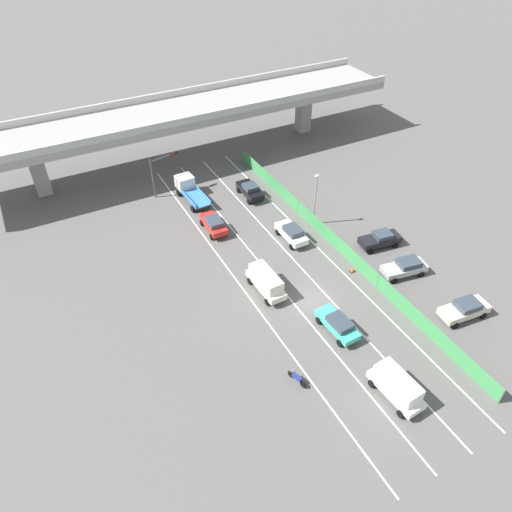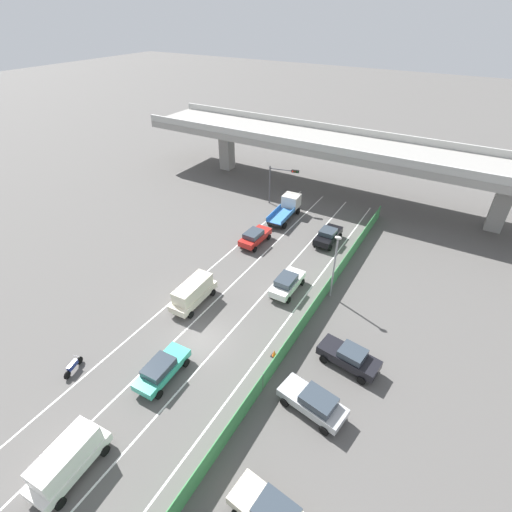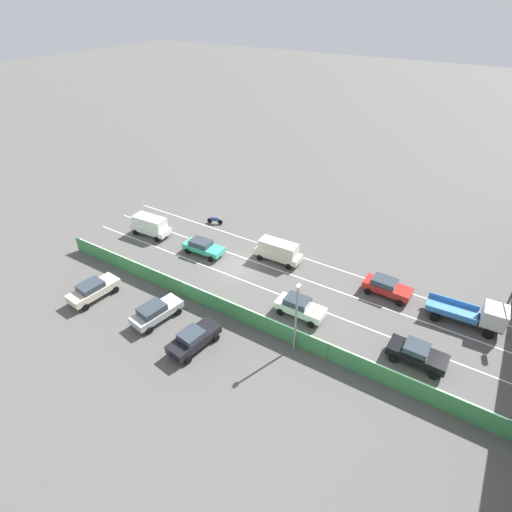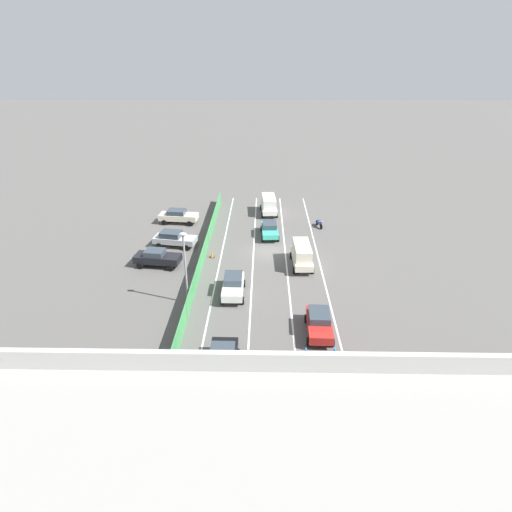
{
  "view_description": "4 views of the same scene",
  "coord_description": "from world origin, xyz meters",
  "px_view_note": "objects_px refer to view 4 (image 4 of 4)",
  "views": [
    {
      "loc": [
        -19.68,
        -25.89,
        32.09
      ],
      "look_at": [
        -2.32,
        6.74,
        1.43
      ],
      "focal_mm": 33.72,
      "sensor_mm": 36.0,
      "label": 1
    },
    {
      "loc": [
        14.43,
        -15.53,
        22.29
      ],
      "look_at": [
        -0.48,
        9.54,
        2.28
      ],
      "focal_mm": 26.18,
      "sensor_mm": 36.0,
      "label": 2
    },
    {
      "loc": [
        27.63,
        19.74,
        23.91
      ],
      "look_at": [
        -0.02,
        2.48,
        2.06
      ],
      "focal_mm": 28.39,
      "sensor_mm": 36.0,
      "label": 3
    },
    {
      "loc": [
        0.66,
        41.44,
        19.24
      ],
      "look_at": [
        1.36,
        2.83,
        0.8
      ],
      "focal_mm": 30.49,
      "sensor_mm": 36.0,
      "label": 4
    }
  ],
  "objects_px": {
    "car_sedan_black": "(222,360)",
    "parked_wagon_silver": "(174,238)",
    "car_van_white": "(269,204)",
    "car_taxi_teal": "(270,229)",
    "flatbed_truck_blue": "(332,394)",
    "parked_sedan_cream": "(178,216)",
    "car_van_cream": "(302,254)",
    "parked_sedan_dark": "(157,257)",
    "car_sedan_red": "(319,322)",
    "traffic_cone": "(212,255)",
    "street_lamp": "(185,261)",
    "traffic_light": "(388,389)",
    "motorcycle": "(319,223)",
    "car_sedan_white": "(233,285)"
  },
  "relations": [
    {
      "from": "parked_sedan_cream",
      "to": "traffic_light",
      "type": "distance_m",
      "value": 36.67
    },
    {
      "from": "car_van_cream",
      "to": "car_sedan_white",
      "type": "relative_size",
      "value": 1.14
    },
    {
      "from": "car_sedan_black",
      "to": "street_lamp",
      "type": "xyz_separation_m",
      "value": [
        3.65,
        -8.49,
        3.0
      ]
    },
    {
      "from": "car_sedan_black",
      "to": "parked_wagon_silver",
      "type": "height_order",
      "value": "parked_wagon_silver"
    },
    {
      "from": "car_sedan_white",
      "to": "street_lamp",
      "type": "xyz_separation_m",
      "value": [
        3.71,
        1.42,
        2.97
      ]
    },
    {
      "from": "car_sedan_black",
      "to": "parked_sedan_cream",
      "type": "distance_m",
      "value": 28.01
    },
    {
      "from": "motorcycle",
      "to": "traffic_cone",
      "type": "distance_m",
      "value": 14.69
    },
    {
      "from": "parked_sedan_cream",
      "to": "traffic_cone",
      "type": "relative_size",
      "value": 7.55
    },
    {
      "from": "car_sedan_black",
      "to": "car_van_white",
      "type": "bearing_deg",
      "value": -96.18
    },
    {
      "from": "car_sedan_white",
      "to": "car_taxi_teal",
      "type": "height_order",
      "value": "car_sedan_white"
    },
    {
      "from": "car_taxi_teal",
      "to": "flatbed_truck_blue",
      "type": "height_order",
      "value": "flatbed_truck_blue"
    },
    {
      "from": "parked_sedan_cream",
      "to": "parked_sedan_dark",
      "type": "xyz_separation_m",
      "value": [
        -0.06,
        11.67,
        -0.01
      ]
    },
    {
      "from": "car_sedan_black",
      "to": "traffic_cone",
      "type": "height_order",
      "value": "car_sedan_black"
    },
    {
      "from": "car_sedan_red",
      "to": "parked_sedan_dark",
      "type": "bearing_deg",
      "value": -36.81
    },
    {
      "from": "car_sedan_black",
      "to": "parked_wagon_silver",
      "type": "xyz_separation_m",
      "value": [
        6.95,
        -19.98,
        0.01
      ]
    },
    {
      "from": "car_van_cream",
      "to": "parked_sedan_dark",
      "type": "bearing_deg",
      "value": 1.42
    },
    {
      "from": "car_sedan_black",
      "to": "motorcycle",
      "type": "height_order",
      "value": "car_sedan_black"
    },
    {
      "from": "car_sedan_red",
      "to": "traffic_light",
      "type": "relative_size",
      "value": 0.85
    },
    {
      "from": "flatbed_truck_blue",
      "to": "car_sedan_white",
      "type": "bearing_deg",
      "value": -63.52
    },
    {
      "from": "flatbed_truck_blue",
      "to": "traffic_light",
      "type": "height_order",
      "value": "traffic_light"
    },
    {
      "from": "car_van_cream",
      "to": "car_sedan_black",
      "type": "relative_size",
      "value": 1.14
    },
    {
      "from": "parked_wagon_silver",
      "to": "street_lamp",
      "type": "distance_m",
      "value": 12.33
    },
    {
      "from": "parked_sedan_dark",
      "to": "traffic_cone",
      "type": "bearing_deg",
      "value": -158.27
    },
    {
      "from": "car_sedan_black",
      "to": "traffic_cone",
      "type": "distance_m",
      "value": 17.47
    },
    {
      "from": "flatbed_truck_blue",
      "to": "traffic_light",
      "type": "bearing_deg",
      "value": 136.05
    },
    {
      "from": "street_lamp",
      "to": "car_sedan_black",
      "type": "bearing_deg",
      "value": 113.27
    },
    {
      "from": "parked_sedan_cream",
      "to": "car_sedan_white",
      "type": "bearing_deg",
      "value": 114.68
    },
    {
      "from": "flatbed_truck_blue",
      "to": "parked_sedan_cream",
      "type": "distance_m",
      "value": 33.51
    },
    {
      "from": "parked_sedan_cream",
      "to": "parked_wagon_silver",
      "type": "height_order",
      "value": "parked_sedan_cream"
    },
    {
      "from": "car_van_cream",
      "to": "car_sedan_black",
      "type": "height_order",
      "value": "car_van_cream"
    },
    {
      "from": "parked_sedan_dark",
      "to": "street_lamp",
      "type": "height_order",
      "value": "street_lamp"
    },
    {
      "from": "car_van_cream",
      "to": "car_sedan_red",
      "type": "relative_size",
      "value": 1.14
    },
    {
      "from": "car_sedan_black",
      "to": "motorcycle",
      "type": "distance_m",
      "value": 27.52
    },
    {
      "from": "street_lamp",
      "to": "traffic_cone",
      "type": "relative_size",
      "value": 10.05
    },
    {
      "from": "car_van_cream",
      "to": "flatbed_truck_blue",
      "type": "bearing_deg",
      "value": 90.83
    },
    {
      "from": "car_sedan_black",
      "to": "street_lamp",
      "type": "height_order",
      "value": "street_lamp"
    },
    {
      "from": "traffic_cone",
      "to": "car_van_white",
      "type": "bearing_deg",
      "value": -114.02
    },
    {
      "from": "car_sedan_black",
      "to": "car_taxi_teal",
      "type": "distance_m",
      "value": 23.26
    },
    {
      "from": "traffic_light",
      "to": "flatbed_truck_blue",
      "type": "bearing_deg",
      "value": -43.95
    },
    {
      "from": "motorcycle",
      "to": "traffic_cone",
      "type": "relative_size",
      "value": 3.02
    },
    {
      "from": "car_van_white",
      "to": "car_taxi_teal",
      "type": "relative_size",
      "value": 1.05
    },
    {
      "from": "parked_sedan_dark",
      "to": "traffic_light",
      "type": "bearing_deg",
      "value": 128.71
    },
    {
      "from": "car_sedan_white",
      "to": "parked_wagon_silver",
      "type": "height_order",
      "value": "car_sedan_white"
    },
    {
      "from": "car_taxi_teal",
      "to": "parked_sedan_dark",
      "type": "distance_m",
      "value": 13.49
    },
    {
      "from": "car_sedan_red",
      "to": "parked_sedan_cream",
      "type": "height_order",
      "value": "parked_sedan_cream"
    },
    {
      "from": "motorcycle",
      "to": "street_lamp",
      "type": "xyz_separation_m",
      "value": [
        12.93,
        17.41,
        3.46
      ]
    },
    {
      "from": "parked_wagon_silver",
      "to": "parked_sedan_dark",
      "type": "height_order",
      "value": "parked_sedan_dark"
    },
    {
      "from": "car_taxi_teal",
      "to": "car_van_cream",
      "type": "bearing_deg",
      "value": 112.39
    },
    {
      "from": "parked_sedan_cream",
      "to": "traffic_light",
      "type": "xyz_separation_m",
      "value": [
        -16.75,
        32.5,
        2.74
      ]
    },
    {
      "from": "car_van_cream",
      "to": "car_taxi_teal",
      "type": "relative_size",
      "value": 1.1
    }
  ]
}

